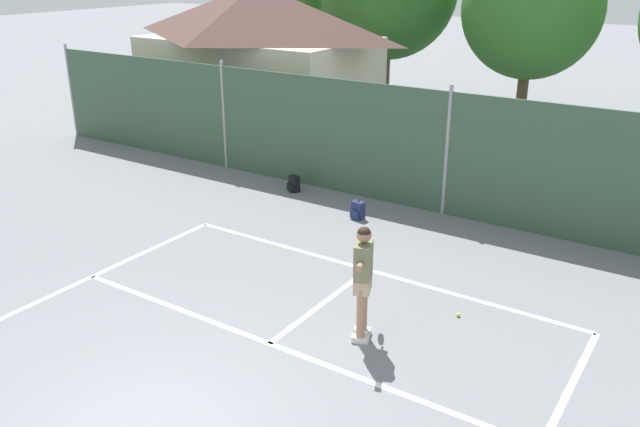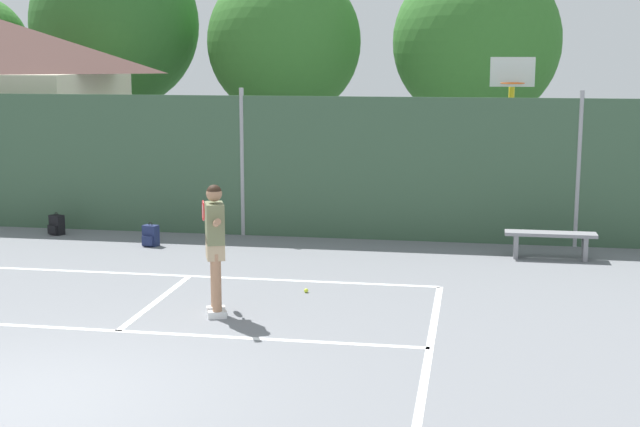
{
  "view_description": "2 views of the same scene",
  "coord_description": "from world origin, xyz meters",
  "px_view_note": "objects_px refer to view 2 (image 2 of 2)",
  "views": [
    {
      "loc": [
        5.33,
        -4.23,
        5.47
      ],
      "look_at": [
        -0.62,
        4.81,
        1.23
      ],
      "focal_mm": 36.71,
      "sensor_mm": 36.0,
      "label": 1
    },
    {
      "loc": [
        4.59,
        -8.3,
        3.61
      ],
      "look_at": [
        1.87,
        7.31,
        0.79
      ],
      "focal_mm": 50.41,
      "sensor_mm": 36.0,
      "label": 2
    }
  ],
  "objects_px": {
    "tennis_player": "(215,238)",
    "courtside_bench": "(550,239)",
    "tennis_ball": "(306,291)",
    "basketball_hoop": "(511,118)",
    "backpack_navy": "(150,236)",
    "backpack_black": "(56,225)"
  },
  "relations": [
    {
      "from": "tennis_player",
      "to": "courtside_bench",
      "type": "distance_m",
      "value": 6.65
    },
    {
      "from": "courtside_bench",
      "to": "tennis_ball",
      "type": "bearing_deg",
      "value": -141.79
    },
    {
      "from": "basketball_hoop",
      "to": "backpack_navy",
      "type": "distance_m",
      "value": 7.7
    },
    {
      "from": "basketball_hoop",
      "to": "tennis_player",
      "type": "distance_m",
      "value": 8.49
    },
    {
      "from": "tennis_player",
      "to": "basketball_hoop",
      "type": "bearing_deg",
      "value": 59.99
    },
    {
      "from": "basketball_hoop",
      "to": "backpack_black",
      "type": "xyz_separation_m",
      "value": [
        -9.02,
        -2.32,
        -2.12
      ]
    },
    {
      "from": "basketball_hoop",
      "to": "tennis_ball",
      "type": "height_order",
      "value": "basketball_hoop"
    },
    {
      "from": "tennis_player",
      "to": "backpack_navy",
      "type": "height_order",
      "value": "tennis_player"
    },
    {
      "from": "backpack_black",
      "to": "courtside_bench",
      "type": "relative_size",
      "value": 0.29
    },
    {
      "from": "backpack_navy",
      "to": "courtside_bench",
      "type": "xyz_separation_m",
      "value": [
        7.42,
        0.2,
        0.17
      ]
    },
    {
      "from": "backpack_navy",
      "to": "tennis_ball",
      "type": "bearing_deg",
      "value": -38.55
    },
    {
      "from": "tennis_ball",
      "to": "backpack_navy",
      "type": "xyz_separation_m",
      "value": [
        -3.56,
        2.84,
        0.16
      ]
    },
    {
      "from": "backpack_navy",
      "to": "courtside_bench",
      "type": "height_order",
      "value": "courtside_bench"
    },
    {
      "from": "backpack_black",
      "to": "courtside_bench",
      "type": "xyz_separation_m",
      "value": [
        9.69,
        -0.51,
        0.17
      ]
    },
    {
      "from": "basketball_hoop",
      "to": "courtside_bench",
      "type": "xyz_separation_m",
      "value": [
        0.67,
        -2.82,
        -1.95
      ]
    },
    {
      "from": "tennis_player",
      "to": "courtside_bench",
      "type": "relative_size",
      "value": 1.16
    },
    {
      "from": "tennis_ball",
      "to": "backpack_black",
      "type": "bearing_deg",
      "value": 148.65
    },
    {
      "from": "tennis_ball",
      "to": "backpack_navy",
      "type": "relative_size",
      "value": 0.14
    },
    {
      "from": "tennis_player",
      "to": "courtside_bench",
      "type": "xyz_separation_m",
      "value": [
        4.87,
        4.46,
        -0.75
      ]
    },
    {
      "from": "tennis_ball",
      "to": "backpack_black",
      "type": "xyz_separation_m",
      "value": [
        -5.82,
        3.55,
        0.16
      ]
    },
    {
      "from": "basketball_hoop",
      "to": "tennis_player",
      "type": "xyz_separation_m",
      "value": [
        -4.21,
        -7.28,
        -1.2
      ]
    },
    {
      "from": "tennis_player",
      "to": "tennis_ball",
      "type": "bearing_deg",
      "value": 54.47
    }
  ]
}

